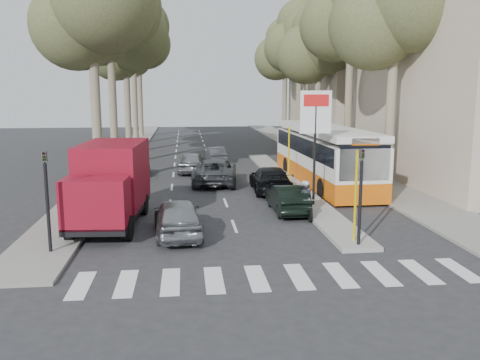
# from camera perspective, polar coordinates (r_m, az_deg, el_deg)

# --- Properties ---
(ground) EXTENTS (120.00, 120.00, 0.00)m
(ground) POSITION_cam_1_polar(r_m,az_deg,el_deg) (19.56, 2.57, -6.67)
(ground) COLOR #28282B
(ground) RESTS_ON ground
(sidewalk_right) EXTENTS (3.20, 70.00, 0.12)m
(sidewalk_right) POSITION_cam_1_polar(r_m,az_deg,el_deg) (45.34, 8.51, 2.94)
(sidewalk_right) COLOR gray
(sidewalk_right) RESTS_ON ground
(median_left) EXTENTS (2.40, 64.00, 0.12)m
(median_left) POSITION_cam_1_polar(r_m,az_deg,el_deg) (47.11, -12.43, 3.09)
(median_left) COLOR gray
(median_left) RESTS_ON ground
(traffic_island) EXTENTS (1.50, 26.00, 0.16)m
(traffic_island) POSITION_cam_1_polar(r_m,az_deg,el_deg) (30.65, 5.44, -0.38)
(traffic_island) COLOR gray
(traffic_island) RESTS_ON ground
(building_far) EXTENTS (11.00, 20.00, 16.00)m
(building_far) POSITION_cam_1_polar(r_m,az_deg,el_deg) (55.68, 13.37, 12.29)
(building_far) COLOR #B7A88E
(building_far) RESTS_ON ground
(billboard) EXTENTS (1.50, 12.10, 5.60)m
(billboard) POSITION_cam_1_polar(r_m,az_deg,el_deg) (24.37, 8.44, 5.44)
(billboard) COLOR yellow
(billboard) RESTS_ON ground
(traffic_light_island) EXTENTS (0.16, 0.41, 3.60)m
(traffic_light_island) POSITION_cam_1_polar(r_m,az_deg,el_deg) (18.36, 13.44, -0.08)
(traffic_light_island) COLOR black
(traffic_light_island) RESTS_ON ground
(traffic_light_left) EXTENTS (0.16, 0.41, 3.60)m
(traffic_light_left) POSITION_cam_1_polar(r_m,az_deg,el_deg) (18.40, -20.94, -0.45)
(traffic_light_left) COLOR black
(traffic_light_left) RESTS_ON ground
(tree_l_a) EXTENTS (7.40, 7.20, 14.10)m
(tree_l_a) POSITION_cam_1_polar(r_m,az_deg,el_deg) (31.37, -16.13, 18.43)
(tree_l_a) COLOR #6B604C
(tree_l_a) RESTS_ON ground
(tree_l_b) EXTENTS (7.40, 7.20, 14.88)m
(tree_l_b) POSITION_cam_1_polar(r_m,az_deg,el_deg) (39.32, -14.28, 17.76)
(tree_l_b) COLOR #6B604C
(tree_l_b) RESTS_ON ground
(tree_l_c) EXTENTS (7.40, 7.20, 13.71)m
(tree_l_c) POSITION_cam_1_polar(r_m,az_deg,el_deg) (47.07, -12.60, 15.25)
(tree_l_c) COLOR #6B604C
(tree_l_c) RESTS_ON ground
(tree_l_d) EXTENTS (7.40, 7.20, 15.66)m
(tree_l_d) POSITION_cam_1_polar(r_m,az_deg,el_deg) (55.18, -11.85, 16.29)
(tree_l_d) COLOR #6B604C
(tree_l_d) RESTS_ON ground
(tree_l_e) EXTENTS (7.40, 7.20, 14.49)m
(tree_l_e) POSITION_cam_1_polar(r_m,az_deg,el_deg) (63.02, -11.20, 14.57)
(tree_l_e) COLOR #6B604C
(tree_l_e) RESTS_ON ground
(tree_r_a) EXTENTS (7.40, 7.20, 14.10)m
(tree_r_a) POSITION_cam_1_polar(r_m,az_deg,el_deg) (31.40, 17.27, 18.37)
(tree_r_a) COLOR #6B604C
(tree_r_a) RESTS_ON ground
(tree_r_b) EXTENTS (7.40, 7.20, 15.27)m
(tree_r_b) POSITION_cam_1_polar(r_m,az_deg,el_deg) (39.00, 12.61, 18.41)
(tree_r_b) COLOR #6B604C
(tree_r_b) RESTS_ON ground
(tree_r_c) EXTENTS (7.40, 7.20, 13.32)m
(tree_r_c) POSITION_cam_1_polar(r_m,az_deg,el_deg) (46.36, 9.00, 15.02)
(tree_r_c) COLOR #6B604C
(tree_r_c) RESTS_ON ground
(tree_r_d) EXTENTS (7.40, 7.20, 14.88)m
(tree_r_d) POSITION_cam_1_polar(r_m,az_deg,el_deg) (54.24, 6.86, 15.81)
(tree_r_d) COLOR #6B604C
(tree_r_d) RESTS_ON ground
(tree_r_e) EXTENTS (7.40, 7.20, 14.10)m
(tree_r_e) POSITION_cam_1_polar(r_m,az_deg,el_deg) (62.00, 5.23, 14.48)
(tree_r_e) COLOR #6B604C
(tree_r_e) RESTS_ON ground
(silver_hatchback) EXTENTS (2.11, 4.52, 1.50)m
(silver_hatchback) POSITION_cam_1_polar(r_m,az_deg,el_deg) (20.00, -7.01, -4.13)
(silver_hatchback) COLOR #929699
(silver_hatchback) RESTS_ON ground
(dark_hatchback) EXTENTS (1.45, 3.98, 1.30)m
(dark_hatchback) POSITION_cam_1_polar(r_m,az_deg,el_deg) (23.72, 5.34, -2.08)
(dark_hatchback) COLOR black
(dark_hatchback) RESTS_ON ground
(queue_car_a) EXTENTS (3.05, 5.68, 1.52)m
(queue_car_a) POSITION_cam_1_polar(r_m,az_deg,el_deg) (30.78, -2.81, 0.98)
(queue_car_a) COLOR #46494D
(queue_car_a) RESTS_ON ground
(queue_car_b) EXTENTS (2.14, 4.98, 1.43)m
(queue_car_b) POSITION_cam_1_polar(r_m,az_deg,el_deg) (28.30, 3.42, 0.07)
(queue_car_b) COLOR black
(queue_car_b) RESTS_ON ground
(queue_car_c) EXTENTS (2.13, 4.37, 1.44)m
(queue_car_c) POSITION_cam_1_polar(r_m,az_deg,el_deg) (35.07, -5.45, 2.01)
(queue_car_c) COLOR #919398
(queue_car_c) RESTS_ON ground
(queue_car_d) EXTENTS (1.61, 3.76, 1.20)m
(queue_car_d) POSITION_cam_1_polar(r_m,az_deg,el_deg) (39.86, -2.74, 2.85)
(queue_car_d) COLOR #484A4F
(queue_car_d) RESTS_ON ground
(queue_car_e) EXTENTS (2.06, 4.21, 1.18)m
(queue_car_e) POSITION_cam_1_polar(r_m,az_deg,el_deg) (34.23, -11.87, 1.42)
(queue_car_e) COLOR black
(queue_car_e) RESTS_ON ground
(red_truck) EXTENTS (2.85, 6.56, 3.42)m
(red_truck) POSITION_cam_1_polar(r_m,az_deg,el_deg) (21.93, -14.30, -0.28)
(red_truck) COLOR black
(red_truck) RESTS_ON ground
(city_bus) EXTENTS (3.26, 13.28, 3.48)m
(city_bus) POSITION_cam_1_polar(r_m,az_deg,el_deg) (31.16, 9.37, 2.96)
(city_bus) COLOR #D65C0B
(city_bus) RESTS_ON ground
(motorcycle) EXTENTS (0.72, 1.99, 1.69)m
(motorcycle) POSITION_cam_1_polar(r_m,az_deg,el_deg) (22.88, 7.30, -2.28)
(motorcycle) COLOR black
(motorcycle) RESTS_ON ground
(pedestrian_near) EXTENTS (0.75, 1.11, 1.73)m
(pedestrian_near) POSITION_cam_1_polar(r_m,az_deg,el_deg) (30.67, 13.37, 1.11)
(pedestrian_near) COLOR #403048
(pedestrian_near) RESTS_ON sidewalk_right
(pedestrian_far) EXTENTS (1.29, 0.88, 1.83)m
(pedestrian_far) POSITION_cam_1_polar(r_m,az_deg,el_deg) (27.67, 15.27, 0.18)
(pedestrian_far) COLOR #6D5E51
(pedestrian_far) RESTS_ON sidewalk_right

